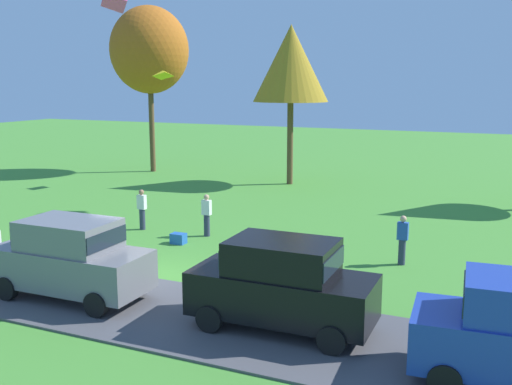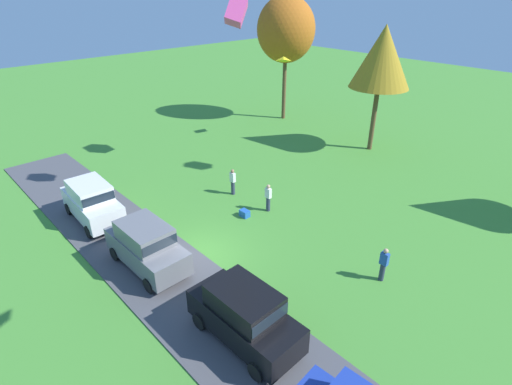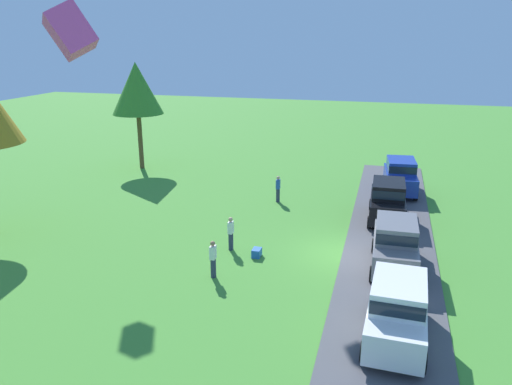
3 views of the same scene
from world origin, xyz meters
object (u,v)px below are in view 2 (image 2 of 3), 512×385
object	(u,v)px
car_suv_far_end	(244,313)
person_beside_suv	(268,198)
kite_diamond_over_trees	(284,59)
tree_center_back	(382,57)
cooler_box	(245,213)
car_suv_by_flagpole	(92,200)
kite_box_topmost	(236,12)
person_on_lawn	(233,182)
tree_lone_near	(286,30)
car_suv_mid_row	(146,244)
person_watching_sky	(383,264)

from	to	relation	value
car_suv_far_end	person_beside_suv	distance (m)	9.64
kite_diamond_over_trees	tree_center_back	bearing A→B (deg)	26.10
tree_center_back	cooler_box	world-z (taller)	tree_center_back
car_suv_by_flagpole	kite_box_topmost	distance (m)	14.43
person_beside_suv	kite_diamond_over_trees	world-z (taller)	kite_diamond_over_trees
person_on_lawn	tree_lone_near	xyz separation A→B (m)	(-8.80, 13.94, 7.26)
cooler_box	person_on_lawn	bearing A→B (deg)	153.23
cooler_box	kite_diamond_over_trees	world-z (taller)	kite_diamond_over_trees
person_beside_suv	car_suv_mid_row	bearing A→B (deg)	-90.82
kite_diamond_over_trees	person_on_lawn	bearing A→B (deg)	-62.46
cooler_box	kite_box_topmost	xyz separation A→B (m)	(-6.00, 4.82, 10.11)
car_suv_far_end	person_on_lawn	bearing A→B (deg)	141.91
car_suv_mid_row	tree_lone_near	world-z (taller)	tree_lone_near
person_beside_suv	tree_center_back	distance (m)	14.39
car_suv_far_end	cooler_box	size ratio (longest dim) A/B	8.27
car_suv_mid_row	kite_diamond_over_trees	bearing A→B (deg)	114.64
cooler_box	kite_diamond_over_trees	distance (m)	14.87
car_suv_mid_row	tree_lone_near	size ratio (longest dim) A/B	0.42
tree_lone_near	person_on_lawn	bearing A→B (deg)	-57.74
car_suv_by_flagpole	car_suv_far_end	xyz separation A→B (m)	(12.12, 0.52, 0.00)
car_suv_by_flagpole	cooler_box	world-z (taller)	car_suv_by_flagpole
person_beside_suv	cooler_box	bearing A→B (deg)	-107.40
car_suv_by_flagpole	tree_lone_near	world-z (taller)	tree_lone_near
person_watching_sky	cooler_box	size ratio (longest dim) A/B	3.05
car_suv_mid_row	kite_diamond_over_trees	xyz separation A→B (m)	(-7.98, 17.40, 5.28)
car_suv_by_flagpole	tree_center_back	world-z (taller)	tree_center_back
car_suv_far_end	person_on_lawn	xyz separation A→B (m)	(-9.20, 7.21, -0.42)
car_suv_far_end	tree_center_back	world-z (taller)	tree_center_back
car_suv_by_flagpole	person_watching_sky	bearing A→B (deg)	27.78
car_suv_far_end	car_suv_mid_row	bearing A→B (deg)	-176.09
person_beside_suv	tree_lone_near	world-z (taller)	tree_lone_near
car_suv_far_end	person_on_lawn	distance (m)	11.69
person_on_lawn	person_watching_sky	bearing A→B (deg)	-2.35
person_on_lawn	person_beside_suv	bearing A→B (deg)	3.04
person_watching_sky	kite_diamond_over_trees	distance (m)	19.81
car_suv_mid_row	car_suv_by_flagpole	bearing A→B (deg)	-179.14
car_suv_far_end	tree_center_back	size ratio (longest dim) A/B	0.49
person_watching_sky	tree_lone_near	xyz separation A→B (m)	(-19.70, 14.38, 7.26)
car_suv_by_flagpole	tree_center_back	bearing A→B (deg)	77.67
person_watching_sky	tree_center_back	world-z (taller)	tree_center_back
person_watching_sky	person_beside_suv	world-z (taller)	same
person_watching_sky	person_beside_suv	size ratio (longest dim) A/B	1.00
person_on_lawn	car_suv_by_flagpole	bearing A→B (deg)	-110.70
tree_center_back	tree_lone_near	bearing A→B (deg)	175.14
tree_center_back	person_on_lawn	bearing A→B (deg)	-97.09
car_suv_far_end	tree_lone_near	world-z (taller)	tree_lone_near
tree_center_back	kite_box_topmost	world-z (taller)	kite_box_topmost
tree_center_back	person_watching_sky	bearing A→B (deg)	-55.49
car_suv_far_end	cooler_box	world-z (taller)	car_suv_far_end
car_suv_mid_row	person_on_lawn	distance (m)	8.18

